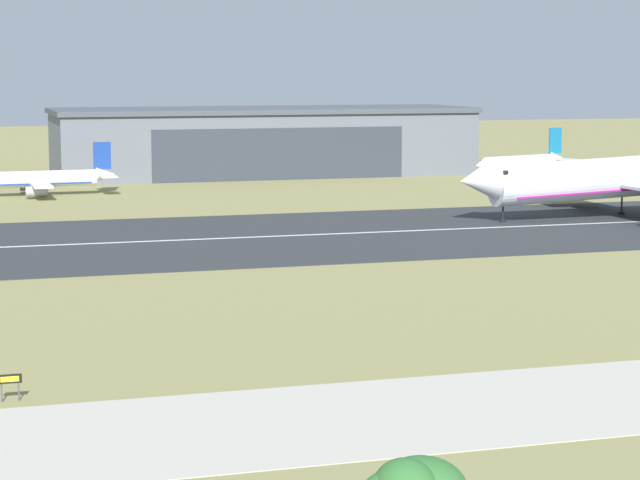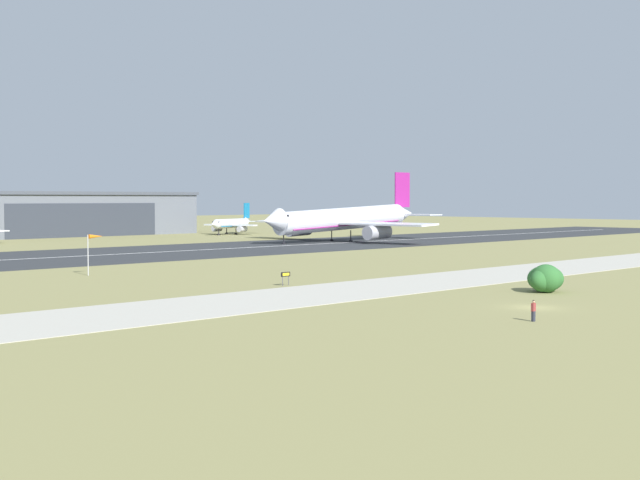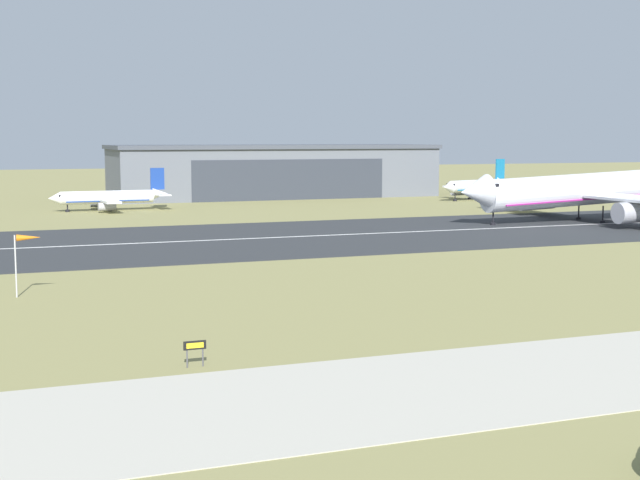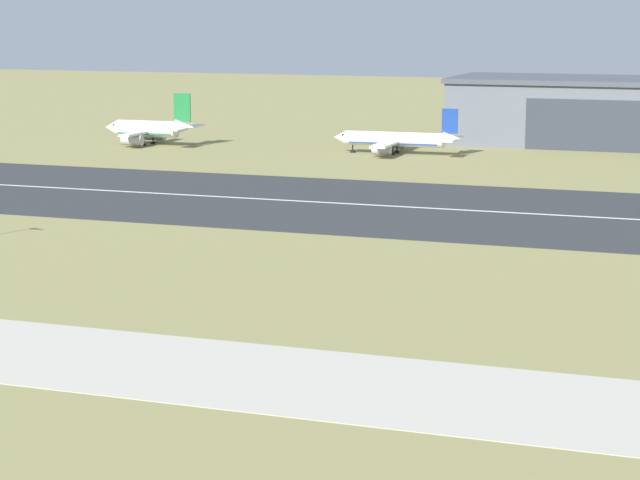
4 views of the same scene
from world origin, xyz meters
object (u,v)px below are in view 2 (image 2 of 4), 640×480
object	(u,v)px
airplane_landing	(343,220)
spectator_left	(533,310)
windsock_pole	(95,239)
shrub_clump	(546,279)
runway_sign	(286,276)
airplane_parked_west	(232,224)

from	to	relation	value
airplane_landing	spectator_left	distance (m)	140.74
windsock_pole	shrub_clump	bearing A→B (deg)	-66.80
windsock_pole	runway_sign	distance (m)	30.41
airplane_parked_west	shrub_clump	bearing A→B (deg)	-117.53
shrub_clump	spectator_left	bearing A→B (deg)	-151.67
runway_sign	airplane_landing	bearing A→B (deg)	39.79
airplane_landing	airplane_parked_west	xyz separation A→B (m)	(8.35, 52.36, -2.19)
airplane_parked_west	spectator_left	bearing A→B (deg)	-121.73
runway_sign	spectator_left	size ratio (longest dim) A/B	0.90
airplane_landing	windsock_pole	xyz separation A→B (m)	(-92.46, -41.12, -0.36)
shrub_clump	runway_sign	distance (m)	29.99
airplane_parked_west	spectator_left	size ratio (longest dim) A/B	11.78
windsock_pole	spectator_left	xyz separation A→B (m)	(1.87, -66.51, -3.98)
airplane_landing	airplane_parked_west	world-z (taller)	airplane_landing
runway_sign	spectator_left	bearing A→B (deg)	-99.59
airplane_parked_west	runway_sign	distance (m)	153.60
airplane_parked_west	windsock_pole	xyz separation A→B (m)	(-100.80, -93.48, 1.83)
airplane_landing	windsock_pole	bearing A→B (deg)	-156.02
airplane_parked_west	windsock_pole	distance (m)	137.49
windsock_pole	airplane_landing	bearing A→B (deg)	23.98
shrub_clump	runway_sign	bearing A→B (deg)	120.68
airplane_landing	spectator_left	world-z (taller)	airplane_landing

